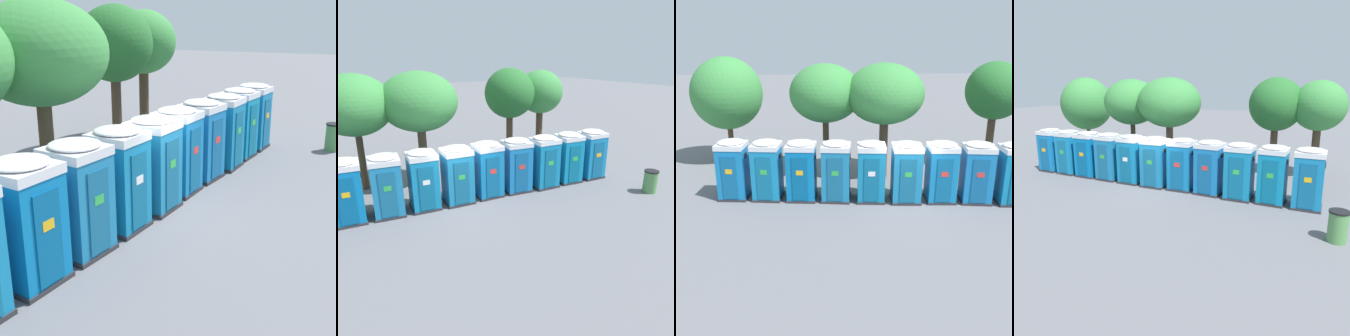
# 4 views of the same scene
# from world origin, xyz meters

# --- Properties ---
(ground_plane) EXTENTS (120.00, 120.00, 0.00)m
(ground_plane) POSITION_xyz_m (0.00, 0.00, 0.00)
(ground_plane) COLOR slate
(portapotty_0) EXTENTS (1.30, 1.32, 2.54)m
(portapotty_0) POSITION_xyz_m (-7.20, 1.00, 1.28)
(portapotty_0) COLOR #2D2D33
(portapotty_0) RESTS_ON ground
(portapotty_1) EXTENTS (1.31, 1.34, 2.54)m
(portapotty_1) POSITION_xyz_m (-5.76, 0.82, 1.28)
(portapotty_1) COLOR #2D2D33
(portapotty_1) RESTS_ON ground
(portapotty_2) EXTENTS (1.33, 1.32, 2.54)m
(portapotty_2) POSITION_xyz_m (-4.31, 0.64, 1.28)
(portapotty_2) COLOR #2D2D33
(portapotty_2) RESTS_ON ground
(portapotty_3) EXTENTS (1.34, 1.35, 2.54)m
(portapotty_3) POSITION_xyz_m (-2.87, 0.47, 1.28)
(portapotty_3) COLOR #2D2D33
(portapotty_3) RESTS_ON ground
(portapotty_4) EXTENTS (1.27, 1.31, 2.54)m
(portapotty_4) POSITION_xyz_m (-1.43, 0.30, 1.28)
(portapotty_4) COLOR #2D2D33
(portapotty_4) RESTS_ON ground
(portapotty_5) EXTENTS (1.31, 1.29, 2.54)m
(portapotty_5) POSITION_xyz_m (0.01, 0.10, 1.28)
(portapotty_5) COLOR #2D2D33
(portapotty_5) RESTS_ON ground
(portapotty_6) EXTENTS (1.27, 1.28, 2.54)m
(portapotty_6) POSITION_xyz_m (1.47, 0.04, 1.28)
(portapotty_6) COLOR #2D2D33
(portapotty_6) RESTS_ON ground
(portapotty_7) EXTENTS (1.37, 1.36, 2.54)m
(portapotty_7) POSITION_xyz_m (2.91, -0.14, 1.28)
(portapotty_7) COLOR #2D2D33
(portapotty_7) RESTS_ON ground
(portapotty_8) EXTENTS (1.29, 1.29, 2.54)m
(portapotty_8) POSITION_xyz_m (4.34, -0.39, 1.28)
(portapotty_8) COLOR #2D2D33
(portapotty_8) RESTS_ON ground
(portapotty_9) EXTENTS (1.29, 1.33, 2.54)m
(portapotty_9) POSITION_xyz_m (5.79, -0.50, 1.28)
(portapotty_9) COLOR #2D2D33
(portapotty_9) RESTS_ON ground
(portapotty_10) EXTENTS (1.30, 1.30, 2.54)m
(portapotty_10) POSITION_xyz_m (7.24, -0.66, 1.28)
(portapotty_10) COLOR #2D2D33
(portapotty_10) RESTS_ON ground
(street_tree_0) EXTENTS (3.67, 3.67, 5.47)m
(street_tree_0) POSITION_xyz_m (-0.44, 3.20, 4.02)
(street_tree_0) COLOR brown
(street_tree_0) RESTS_ON ground
(street_tree_1) EXTENTS (2.95, 2.95, 5.45)m
(street_tree_1) POSITION_xyz_m (5.40, 4.41, 3.95)
(street_tree_1) COLOR #4C3826
(street_tree_1) RESTS_ON ground
(street_tree_2) EXTENTS (3.41, 3.41, 5.41)m
(street_tree_2) POSITION_xyz_m (-3.19, 3.84, 4.00)
(street_tree_2) COLOR #4C3826
(street_tree_2) RESTS_ON ground
(street_tree_3) EXTENTS (2.79, 2.79, 5.28)m
(street_tree_3) POSITION_xyz_m (7.60, 4.32, 3.90)
(street_tree_3) COLOR #4C3826
(street_tree_3) RESTS_ON ground
(street_tree_4) EXTENTS (3.75, 3.75, 5.62)m
(street_tree_4) POSITION_xyz_m (-8.33, 6.36, 3.71)
(street_tree_4) COLOR #4C3826
(street_tree_4) RESTS_ON ground
(trash_can) EXTENTS (0.65, 0.65, 1.06)m
(trash_can) POSITION_xyz_m (8.13, -3.65, 0.54)
(trash_can) COLOR #518C4C
(trash_can) RESTS_ON ground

